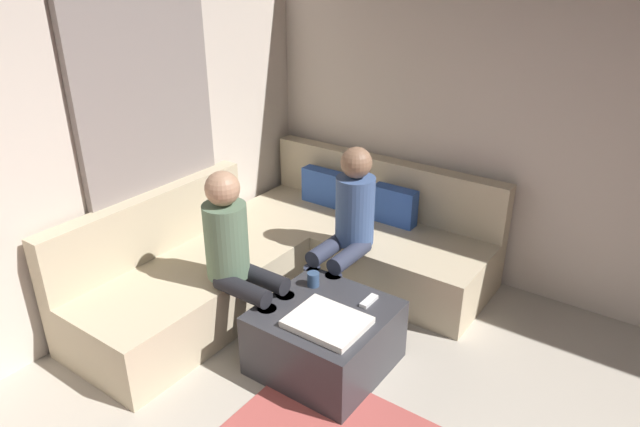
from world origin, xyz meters
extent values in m
cube|color=gray|center=(-2.84, 1.30, 1.25)|extent=(0.06, 1.10, 2.50)
cube|color=#C6B593|center=(-1.78, 2.41, 0.21)|extent=(2.10, 0.85, 0.42)
cube|color=#C6B593|center=(-1.78, 2.76, 0.65)|extent=(2.10, 0.14, 0.45)
cube|color=#C6B593|center=(-2.41, 1.13, 0.21)|extent=(0.85, 1.70, 0.42)
cube|color=#C6B593|center=(-2.76, 1.13, 0.65)|extent=(0.14, 1.70, 0.45)
cube|color=#3359B2|center=(-2.28, 2.58, 0.54)|extent=(0.36, 0.12, 0.36)
cube|color=#3359B2|center=(-1.58, 2.58, 0.54)|extent=(0.36, 0.12, 0.36)
cube|color=#333338|center=(-1.33, 1.27, 0.21)|extent=(0.76, 0.76, 0.42)
cube|color=white|center=(-1.23, 1.15, 0.44)|extent=(0.44, 0.36, 0.04)
cylinder|color=#334C72|center=(-1.55, 1.45, 0.47)|extent=(0.08, 0.08, 0.10)
cube|color=white|center=(-1.15, 1.49, 0.43)|extent=(0.05, 0.15, 0.02)
cylinder|color=#2D3347|center=(-1.52, 1.63, 0.21)|extent=(0.12, 0.12, 0.42)
cylinder|color=#2D3347|center=(-1.70, 1.63, 0.21)|extent=(0.12, 0.12, 0.42)
cylinder|color=#2D3347|center=(-1.52, 1.83, 0.48)|extent=(0.12, 0.40, 0.12)
cylinder|color=#2D3347|center=(-1.70, 1.83, 0.48)|extent=(0.12, 0.40, 0.12)
cylinder|color=#3F598C|center=(-1.61, 2.03, 0.73)|extent=(0.28, 0.28, 0.50)
sphere|color=#8C664C|center=(-1.61, 2.03, 1.09)|extent=(0.22, 0.22, 0.22)
cylinder|color=black|center=(-1.63, 1.25, 0.21)|extent=(0.12, 0.12, 0.42)
cylinder|color=black|center=(-1.63, 1.07, 0.21)|extent=(0.12, 0.12, 0.42)
cylinder|color=black|center=(-1.83, 1.25, 0.48)|extent=(0.40, 0.12, 0.12)
cylinder|color=black|center=(-1.83, 1.07, 0.48)|extent=(0.40, 0.12, 0.12)
cylinder|color=#597259|center=(-2.03, 1.16, 0.73)|extent=(0.28, 0.28, 0.50)
sphere|color=tan|center=(-2.03, 1.16, 1.09)|extent=(0.22, 0.22, 0.22)
camera|label=1|loc=(0.33, -1.12, 2.42)|focal=31.93mm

